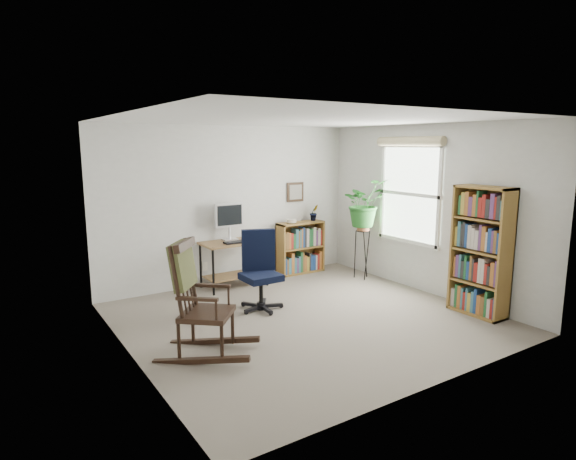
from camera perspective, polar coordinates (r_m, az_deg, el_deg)
floor at (r=6.04m, az=2.11°, el=-10.42°), size 4.20×4.00×0.00m
ceiling at (r=5.66m, az=2.27°, el=12.96°), size 4.20×4.00×0.00m
wall_back at (r=7.44m, az=-6.76°, el=2.95°), size 4.20×0.00×2.40m
wall_front at (r=4.29m, az=17.83°, el=-2.74°), size 4.20×0.00×2.40m
wall_left at (r=4.85m, az=-18.53°, el=-1.33°), size 0.00×4.00×2.40m
wall_right at (r=7.14m, az=16.09°, el=2.33°), size 0.00×4.00×2.40m
window at (r=7.29m, az=14.18°, el=4.15°), size 0.12×1.20×1.50m
desk at (r=7.28m, az=-6.40°, el=-4.04°), size 0.96×0.53×0.69m
monitor at (r=7.27m, az=-6.99°, el=0.99°), size 0.46×0.16×0.56m
keyboard at (r=7.09m, az=-6.01°, el=-1.42°), size 0.40×0.15×0.02m
office_chair at (r=6.20m, az=-3.24°, el=-4.82°), size 0.74×0.74×1.04m
rocking_chair at (r=4.93m, az=-9.64°, el=-7.94°), size 1.19×1.15×1.20m
low_bookshelf at (r=8.00m, az=1.49°, el=-2.08°), size 0.81×0.27×0.86m
tall_bookshelf at (r=6.43m, az=21.89°, el=-2.36°), size 0.30×0.71×1.62m
plant_stand at (r=7.74m, az=8.82°, el=-2.42°), size 0.27×0.27×0.91m
spider_plant at (r=7.58m, az=9.05°, el=5.87°), size 1.69×1.88×1.46m
potted_plant_small at (r=8.08m, az=3.10°, el=1.51°), size 0.13×0.24×0.11m
framed_picture at (r=7.98m, az=0.91°, el=4.52°), size 0.32×0.04×0.32m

